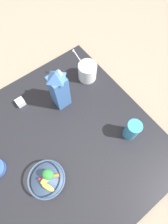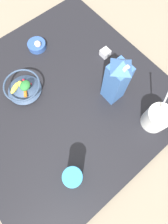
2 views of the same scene
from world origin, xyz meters
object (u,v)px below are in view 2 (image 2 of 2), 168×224
(milk_carton, at_px, (117,80))
(spice_jar, at_px, (105,53))
(fruit_bowl, at_px, (23,87))
(garlic_bowl, at_px, (37,45))
(drinking_cup, at_px, (73,177))
(yogurt_tub, at_px, (157,118))

(milk_carton, bearing_deg, spice_jar, 55.95)
(fruit_bowl, xyz_separation_m, spice_jar, (0.50, -0.11, -0.02))
(fruit_bowl, relative_size, garlic_bowl, 1.79)
(garlic_bowl, bearing_deg, spice_jar, -47.72)
(drinking_cup, distance_m, spice_jar, 0.71)
(yogurt_tub, bearing_deg, fruit_bowl, 125.20)
(yogurt_tub, distance_m, spice_jar, 0.48)
(yogurt_tub, relative_size, drinking_cup, 1.77)
(drinking_cup, bearing_deg, spice_jar, 36.05)
(fruit_bowl, relative_size, milk_carton, 0.64)
(fruit_bowl, distance_m, yogurt_tub, 0.70)
(drinking_cup, distance_m, garlic_bowl, 0.78)
(spice_jar, bearing_deg, milk_carton, -124.05)
(yogurt_tub, bearing_deg, garlic_bowl, 103.45)
(yogurt_tub, relative_size, garlic_bowl, 2.34)
(spice_jar, height_order, garlic_bowl, garlic_bowl)
(drinking_cup, xyz_separation_m, spice_jar, (0.57, 0.42, -0.06))
(yogurt_tub, height_order, spice_jar, yogurt_tub)
(milk_carton, relative_size, spice_jar, 6.13)
(garlic_bowl, bearing_deg, fruit_bowl, -138.24)
(milk_carton, distance_m, spice_jar, 0.30)
(fruit_bowl, bearing_deg, garlic_bowl, 41.76)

